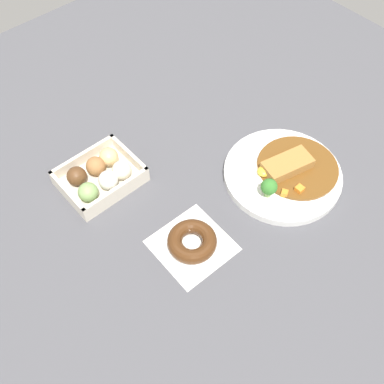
{
  "coord_description": "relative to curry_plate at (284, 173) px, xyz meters",
  "views": [
    {
      "loc": [
        -0.42,
        -0.45,
        0.82
      ],
      "look_at": [
        -0.05,
        -0.02,
        0.03
      ],
      "focal_mm": 42.9,
      "sensor_mm": 36.0,
      "label": 1
    }
  ],
  "objects": [
    {
      "name": "donut_box",
      "position": [
        -0.32,
        0.26,
        0.01
      ],
      "size": [
        0.17,
        0.14,
        0.06
      ],
      "color": "beige",
      "rests_on": "ground_plane"
    },
    {
      "name": "ground_plane",
      "position": [
        -0.15,
        0.11,
        -0.01
      ],
      "size": [
        1.6,
        1.6,
        0.0
      ],
      "primitive_type": "plane",
      "color": "#4C4C51"
    },
    {
      "name": "chocolate_ring_donut",
      "position": [
        -0.27,
        0.0,
        0.0
      ],
      "size": [
        0.15,
        0.15,
        0.03
      ],
      "color": "white",
      "rests_on": "ground_plane"
    },
    {
      "name": "curry_plate",
      "position": [
        0.0,
        0.0,
        0.0
      ],
      "size": [
        0.26,
        0.26,
        0.07
      ],
      "color": "white",
      "rests_on": "ground_plane"
    }
  ]
}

